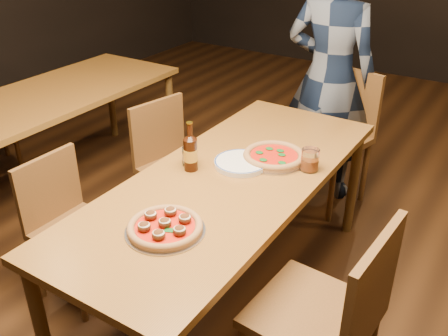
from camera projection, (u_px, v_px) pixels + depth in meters
The scene contains 14 objects.
ground at pixel (229, 293), 2.79m from camera, with size 9.00×9.00×0.00m, color black.
table_main at pixel (229, 189), 2.47m from camera, with size 0.80×2.00×0.75m.
table_left at pixel (47, 104), 3.50m from camera, with size 0.80×2.00×0.75m.
chair_main_nw at pixel (77, 229), 2.62m from camera, with size 0.39×0.39×0.83m, color brown, non-canonical shape.
chair_main_sw at pixel (179, 168), 3.16m from camera, with size 0.41×0.41×0.89m, color brown, non-canonical shape.
chair_main_e at pixel (313, 312), 1.99m from camera, with size 0.46×0.46×0.98m, color brown, non-canonical shape.
chair_end at pixel (329, 138), 3.44m from camera, with size 0.46×0.46×0.99m, color brown, non-canonical shape.
pizza_meatball at pixel (165, 227), 2.03m from camera, with size 0.33×0.33×0.06m.
pizza_margherita at pixel (274, 156), 2.58m from camera, with size 0.34×0.34×0.05m.
plate_stack at pixel (241, 163), 2.54m from camera, with size 0.27×0.27×0.03m, color white.
beer_bottle at pixel (191, 153), 2.46m from camera, with size 0.07×0.07×0.25m.
water_glass at pixel (190, 156), 2.53m from camera, with size 0.08×0.08×0.10m, color white.
amber_glass at pixel (310, 160), 2.47m from camera, with size 0.09×0.09×0.11m, color #A44812.
diner at pixel (330, 78), 3.41m from camera, with size 0.64×0.42×1.74m, color black.
Camera 1 is at (1.12, -1.81, 1.94)m, focal length 40.00 mm.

